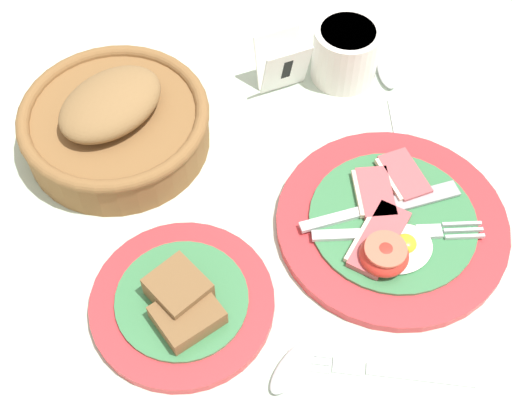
# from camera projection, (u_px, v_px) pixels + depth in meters

# --- Properties ---
(ground_plane) EXTENTS (3.00, 3.00, 0.00)m
(ground_plane) POSITION_uv_depth(u_px,v_px,m) (323.00, 257.00, 0.77)
(ground_plane) COLOR #B7CCB7
(breakfast_plate) EXTENTS (0.26, 0.26, 0.04)m
(breakfast_plate) POSITION_uv_depth(u_px,v_px,m) (391.00, 225.00, 0.78)
(breakfast_plate) COLOR red
(breakfast_plate) RESTS_ON ground_plane
(bread_plate) EXTENTS (0.19, 0.19, 0.04)m
(bread_plate) POSITION_uv_depth(u_px,v_px,m) (183.00, 302.00, 0.73)
(bread_plate) COLOR red
(bread_plate) RESTS_ON ground_plane
(sugar_cup) EXTENTS (0.08, 0.08, 0.07)m
(sugar_cup) POSITION_uv_depth(u_px,v_px,m) (345.00, 52.00, 0.89)
(sugar_cup) COLOR white
(sugar_cup) RESTS_ON ground_plane
(bread_basket) EXTENTS (0.22, 0.22, 0.09)m
(bread_basket) POSITION_uv_depth(u_px,v_px,m) (115.00, 122.00, 0.83)
(bread_basket) COLOR brown
(bread_basket) RESTS_ON ground_plane
(number_card) EXTENTS (0.07, 0.05, 0.07)m
(number_card) POSITION_uv_depth(u_px,v_px,m) (282.00, 64.00, 0.88)
(number_card) COLOR white
(number_card) RESTS_ON ground_plane
(teaspoon_by_saucer) EXTENTS (0.11, 0.18, 0.01)m
(teaspoon_by_saucer) POSITION_uv_depth(u_px,v_px,m) (390.00, 85.00, 0.91)
(teaspoon_by_saucer) COLOR silver
(teaspoon_by_saucer) RESTS_ON ground_plane
(teaspoon_near_cup) EXTENTS (0.18, 0.09, 0.01)m
(teaspoon_near_cup) POSITION_uv_depth(u_px,v_px,m) (277.00, 388.00, 0.68)
(teaspoon_near_cup) COLOR silver
(teaspoon_near_cup) RESTS_ON ground_plane
(fork_on_cloth) EXTENTS (0.16, 0.12, 0.01)m
(fork_on_cloth) POSITION_uv_depth(u_px,v_px,m) (384.00, 370.00, 0.69)
(fork_on_cloth) COLOR silver
(fork_on_cloth) RESTS_ON ground_plane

